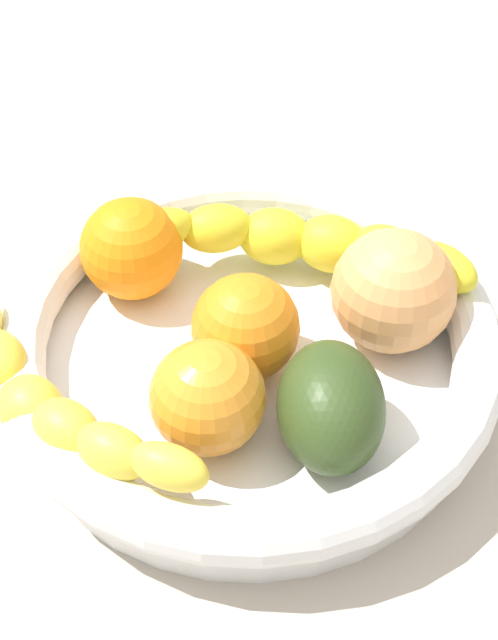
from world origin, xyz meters
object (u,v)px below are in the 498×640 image
at_px(banana_draped_right, 301,242).
at_px(peach_blush, 393,291).
at_px(orange_front, 246,327).
at_px(avocado_dark, 331,407).
at_px(orange_mid_left, 207,398).
at_px(banana_draped_left, 38,386).
at_px(fruit_bowl, 249,348).
at_px(orange_mid_right, 131,249).

relative_size(banana_draped_right, peach_blush, 2.50).
height_order(orange_front, avocado_dark, orange_front).
xyz_separation_m(banana_draped_right, orange_mid_left, (-0.09, 0.11, 0.00)).
bearing_deg(banana_draped_left, orange_front, -95.41).
bearing_deg(orange_front, avocado_dark, -165.54).
xyz_separation_m(fruit_bowl, peach_blush, (-0.02, -0.09, 0.03)).
bearing_deg(avocado_dark, banana_draped_right, -20.26).
xyz_separation_m(fruit_bowl, avocado_dark, (-0.08, -0.01, 0.02)).
bearing_deg(orange_mid_right, orange_mid_left, 178.35).
xyz_separation_m(orange_front, avocado_dark, (-0.07, -0.02, -0.00)).
distance_m(orange_front, peach_blush, 0.09).
height_order(banana_draped_right, orange_mid_left, orange_mid_left).
xyz_separation_m(banana_draped_right, orange_mid_right, (0.04, 0.10, 0.00)).
bearing_deg(banana_draped_right, banana_draped_left, 103.01).
distance_m(banana_draped_right, orange_front, 0.08).
height_order(fruit_bowl, avocado_dark, avocado_dark).
height_order(banana_draped_left, peach_blush, peach_blush).
bearing_deg(peach_blush, orange_mid_left, 100.35).
height_order(fruit_bowl, banana_draped_left, banana_draped_left).
distance_m(banana_draped_right, orange_mid_right, 0.11).
bearing_deg(orange_front, orange_mid_left, 133.57).
height_order(fruit_bowl, peach_blush, peach_blush).
relative_size(orange_front, peach_blush, 0.85).
xyz_separation_m(banana_draped_right, peach_blush, (-0.07, -0.03, 0.01)).
bearing_deg(banana_draped_right, peach_blush, -159.77).
distance_m(fruit_bowl, banana_draped_right, 0.08).
bearing_deg(peach_blush, fruit_bowl, 75.91).
bearing_deg(fruit_bowl, orange_mid_right, 26.31).
distance_m(banana_draped_left, peach_blush, 0.21).
height_order(banana_draped_left, banana_draped_right, banana_draped_right).
bearing_deg(orange_mid_right, avocado_dark, -161.21).
bearing_deg(orange_front, banana_draped_left, 84.59).
bearing_deg(fruit_bowl, orange_mid_left, 134.54).
height_order(fruit_bowl, orange_mid_right, orange_mid_right).
height_order(fruit_bowl, banana_draped_right, banana_draped_right).
relative_size(banana_draped_right, orange_front, 2.96).
bearing_deg(banana_draped_right, orange_mid_right, 69.86).
bearing_deg(banana_draped_left, banana_draped_right, -76.99).
bearing_deg(orange_mid_left, peach_blush, -79.65).
height_order(banana_draped_left, orange_mid_right, orange_mid_right).
height_order(orange_front, orange_mid_right, orange_mid_right).
relative_size(orange_front, orange_mid_right, 0.98).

